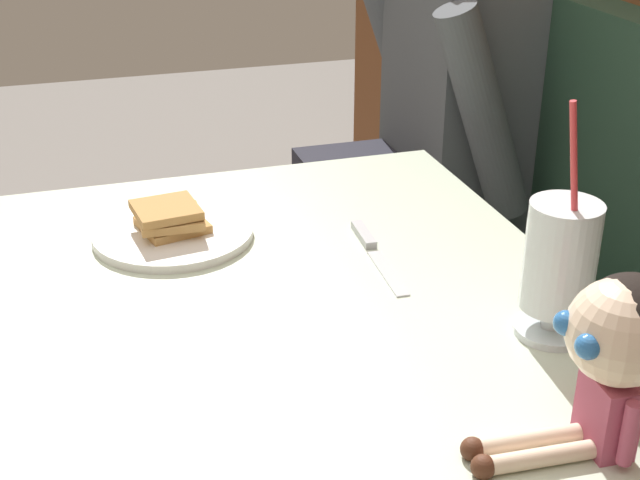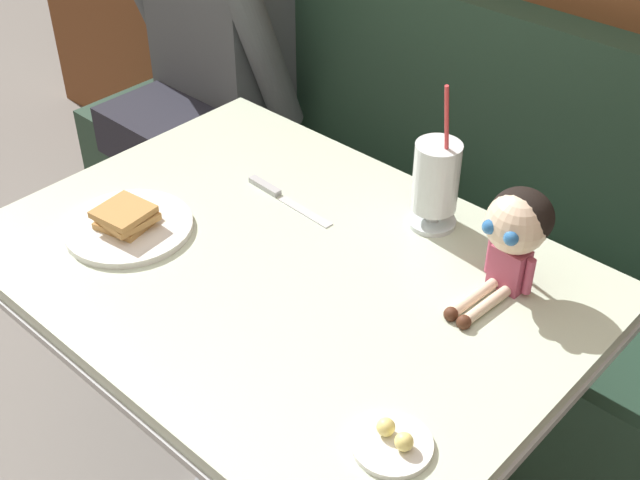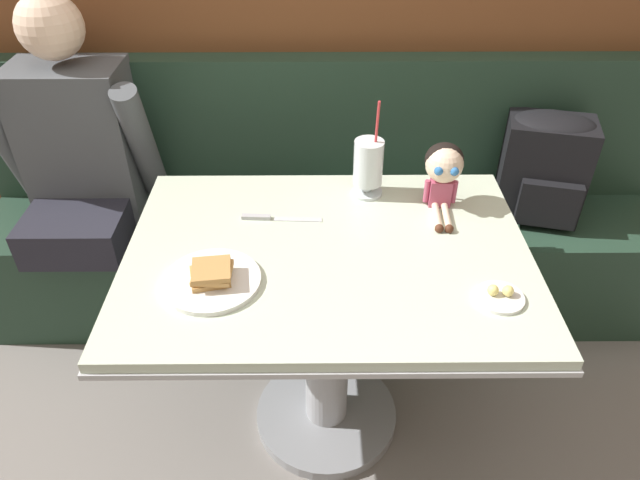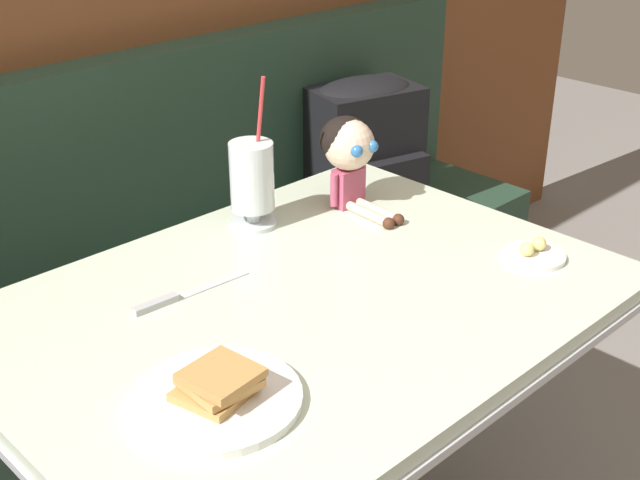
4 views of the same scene
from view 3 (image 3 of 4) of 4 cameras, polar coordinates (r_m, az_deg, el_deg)
ground_plane at (r=2.01m, az=0.71°, el=-21.26°), size 8.00×8.00×0.00m
booth_bench at (r=2.32m, az=0.42°, el=0.46°), size 2.60×0.48×1.00m
diner_table at (r=1.70m, az=0.74°, el=-6.25°), size 1.11×0.81×0.74m
toast_plate at (r=1.48m, az=-10.65°, el=-3.75°), size 0.25×0.25×0.06m
milkshake_glass at (r=1.76m, az=4.78°, el=7.39°), size 0.10×0.10×0.32m
butter_saucer at (r=1.48m, az=17.33°, el=-5.29°), size 0.12×0.12×0.04m
butter_knife at (r=1.70m, az=-5.19°, el=2.21°), size 0.24×0.03×0.01m
seated_doll at (r=1.73m, az=12.13°, el=7.02°), size 0.12×0.22×0.20m
backpack at (r=2.28m, az=21.28°, el=6.88°), size 0.34×0.30×0.41m
diner_patron at (r=2.22m, az=-22.74°, el=8.26°), size 0.55×0.48×0.81m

